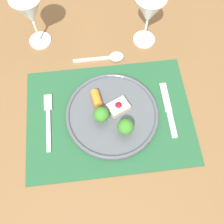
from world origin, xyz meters
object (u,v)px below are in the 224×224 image
at_px(wine_glass_near, 149,12).
at_px(dinner_plate, 112,113).
at_px(wine_glass_far, 30,12).
at_px(fork, 48,118).
at_px(knife, 169,113).
at_px(spoon, 110,57).

bearing_deg(wine_glass_near, dinner_plate, -117.76).
relative_size(wine_glass_near, wine_glass_far, 0.99).
xyz_separation_m(fork, knife, (0.36, -0.03, 0.00)).
bearing_deg(fork, wine_glass_near, 37.60).
bearing_deg(fork, wine_glass_far, 94.25).
distance_m(dinner_plate, wine_glass_near, 0.33).
bearing_deg(fork, dinner_plate, -4.29).
height_order(dinner_plate, knife, dinner_plate).
relative_size(dinner_plate, spoon, 1.63).
bearing_deg(wine_glass_near, spoon, -153.15).
xyz_separation_m(dinner_plate, spoon, (0.02, 0.21, -0.01)).
bearing_deg(dinner_plate, wine_glass_far, 124.57).
xyz_separation_m(spoon, wine_glass_near, (0.12, 0.06, 0.12)).
bearing_deg(wine_glass_far, dinner_plate, -55.43).
bearing_deg(knife, wine_glass_far, 142.54).
height_order(spoon, wine_glass_far, wine_glass_far).
bearing_deg(spoon, wine_glass_far, 158.31).
xyz_separation_m(knife, wine_glass_far, (-0.38, 0.32, 0.13)).
relative_size(spoon, wine_glass_near, 0.92).
distance_m(wine_glass_near, wine_glass_far, 0.36).
height_order(dinner_plate, wine_glass_near, wine_glass_near).
distance_m(fork, spoon, 0.29).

